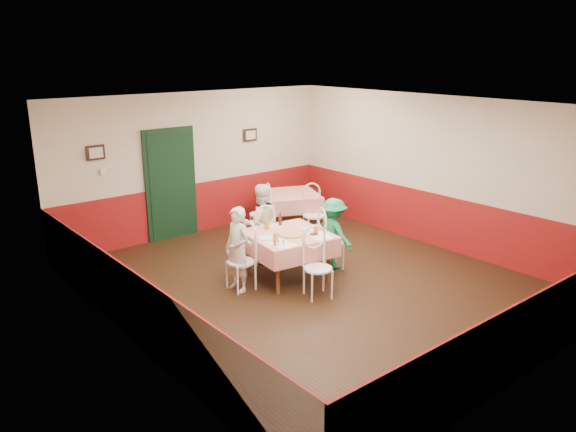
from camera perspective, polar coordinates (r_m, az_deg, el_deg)
floor at (r=8.99m, az=2.52°, el=-6.83°), size 7.00×7.00×0.00m
ceiling at (r=8.29m, az=2.77°, el=11.23°), size 7.00×7.00×0.00m
back_wall at (r=11.31m, az=-9.34°, el=5.29°), size 6.00×0.10×2.80m
front_wall at (r=6.50m, az=23.79°, el=-4.40°), size 6.00×0.10×2.80m
left_wall at (r=6.97m, az=-16.04°, el=-2.22°), size 0.10×7.00×2.80m
right_wall at (r=10.73m, az=14.68°, el=4.36°), size 0.10×7.00×2.80m
wainscot_back at (r=11.51m, az=-9.10°, el=0.88°), size 6.00×0.03×1.00m
wainscot_front at (r=6.86m, az=22.80°, el=-11.42°), size 6.00×0.03×1.00m
wainscot_left at (r=7.31m, az=-15.37°, el=-8.90°), size 0.03×7.00×1.00m
wainscot_right at (r=10.93m, az=14.30°, el=-0.26°), size 0.03×7.00×1.00m
door at (r=11.06m, az=-11.81°, el=3.05°), size 0.96×0.06×2.10m
picture_left at (r=10.35m, az=-18.95°, el=6.11°), size 0.32×0.03×0.26m
picture_right at (r=11.89m, az=-3.86°, el=8.22°), size 0.32×0.03×0.26m
thermostat at (r=10.45m, az=-18.26°, el=4.31°), size 0.10×0.03×0.10m
main_table at (r=9.05m, az=0.00°, el=-4.10°), size 1.37×1.37×0.77m
second_table at (r=11.53m, az=0.15°, el=0.48°), size 1.48×1.48×0.77m
chair_left at (r=8.64m, az=-4.82°, el=-4.67°), size 0.44×0.44×0.90m
chair_right at (r=9.47m, az=4.38°, el=-2.71°), size 0.54×0.54×0.90m
chair_far at (r=9.72m, az=-2.64°, el=-2.18°), size 0.53×0.53×0.90m
chair_near at (r=8.36m, az=3.08°, el=-5.36°), size 0.54×0.54×0.90m
chair_second_a at (r=11.06m, az=-2.85°, el=0.17°), size 0.55×0.55×0.90m
chair_second_b at (r=10.96m, az=2.64°, el=0.02°), size 0.55×0.55×0.90m
pizza at (r=8.86m, az=0.31°, el=-1.82°), size 0.48×0.48×0.03m
plate_left at (r=8.69m, az=-2.26°, el=-2.24°), size 0.28×0.28×0.01m
plate_right at (r=9.12m, az=2.19°, el=-1.33°), size 0.28×0.28×0.01m
plate_far at (r=9.25m, az=-1.21°, el=-1.06°), size 0.28×0.28×0.01m
glass_a at (r=8.52m, az=-1.29°, el=-2.22°), size 0.08×0.08×0.13m
glass_b at (r=8.95m, az=2.87°, el=-1.29°), size 0.08×0.08×0.14m
glass_c at (r=9.12m, az=-2.16°, el=-0.90°), size 0.09×0.09×0.14m
beer_bottle at (r=9.27m, az=-0.80°, el=-0.39°), size 0.06×0.06×0.21m
shaker_a at (r=8.36m, az=-1.00°, el=-2.74°), size 0.04×0.04×0.09m
shaker_b at (r=8.36m, az=-0.45°, el=-2.73°), size 0.04×0.04×0.09m
shaker_c at (r=8.36m, az=-1.34°, el=-2.75°), size 0.04×0.04×0.09m
menu_left at (r=8.44m, az=-0.61°, el=-2.85°), size 0.30×0.40×0.00m
menu_right at (r=8.84m, az=3.26°, el=-1.99°), size 0.42×0.48×0.00m
wallet at (r=8.86m, az=2.65°, el=-1.85°), size 0.12×0.10×0.02m
diner_left at (r=8.54m, az=-5.15°, el=-3.41°), size 0.35×0.50×1.32m
diner_far at (r=9.68m, az=-2.80°, el=-0.74°), size 0.79×0.69×1.38m
diner_right at (r=9.45m, az=4.65°, el=-1.77°), size 0.47×0.79×1.21m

